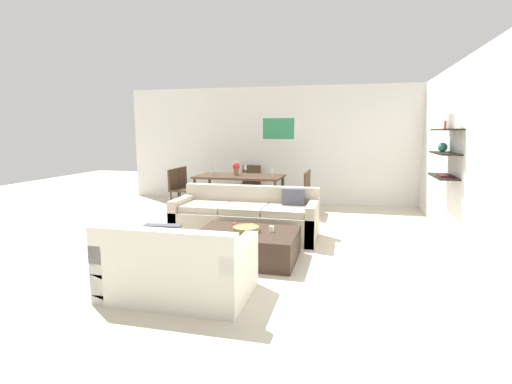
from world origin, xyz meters
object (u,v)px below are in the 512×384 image
candle_jar (271,229)px  dining_chair_left_far (187,184)px  coffee_table (247,245)px  sofa_beige (246,218)px  centerpiece_vase (236,167)px  wine_glass_right_far (272,171)px  decorative_bowl (246,229)px  wine_glass_left_far (212,168)px  dining_table (240,179)px  dining_chair_head (250,182)px  dining_chair_right_near (300,191)px  dining_chair_left_near (178,186)px  wine_glass_head (245,168)px  apple_on_coffee_table (235,225)px  loveseat_white (178,268)px  dining_chair_right_far (303,188)px

candle_jar → dining_chair_left_far: dining_chair_left_far is taller
dining_chair_left_far → coffee_table: bearing=-55.1°
sofa_beige → centerpiece_vase: size_ratio=8.16×
dining_chair_left_far → wine_glass_right_far: wine_glass_right_far is taller
decorative_bowl → wine_glass_left_far: wine_glass_left_far is taller
dining_table → dining_chair_head: dining_chair_head is taller
candle_jar → dining_chair_right_near: size_ratio=0.09×
dining_table → dining_chair_left_near: (-1.31, -0.22, -0.18)m
candle_jar → wine_glass_head: (-1.29, 3.45, 0.45)m
dining_chair_left_near → apple_on_coffee_table: bearing=-52.2°
loveseat_white → dining_chair_head: dining_chair_head is taller
dining_chair_head → dining_chair_right_near: bearing=-40.7°
decorative_bowl → loveseat_white: bearing=-107.2°
wine_glass_right_far → dining_table: bearing=-169.6°
loveseat_white → apple_on_coffee_table: bearing=82.2°
candle_jar → wine_glass_right_far: wine_glass_right_far is taller
loveseat_white → dining_chair_head: 5.25m
sofa_beige → dining_chair_left_far: size_ratio=2.58×
dining_table → decorative_bowl: bearing=-72.6°
sofa_beige → dining_chair_left_near: size_ratio=2.58×
dining_table → dining_chair_left_near: dining_chair_left_near is taller
dining_chair_left_near → candle_jar: bearing=-47.0°
decorative_bowl → coffee_table: bearing=37.0°
candle_jar → dining_chair_left_far: size_ratio=0.09×
loveseat_white → dining_chair_left_near: 4.51m
dining_table → apple_on_coffee_table: bearing=-75.2°
centerpiece_vase → sofa_beige: bearing=-69.2°
loveseat_white → dining_chair_right_near: bearing=79.8°
sofa_beige → dining_chair_right_far: size_ratio=2.58×
apple_on_coffee_table → centerpiece_vase: bearing=106.2°
wine_glass_right_far → wine_glass_left_far: size_ratio=0.81×
wine_glass_right_far → centerpiece_vase: centerpiece_vase is taller
dining_chair_right_far → centerpiece_vase: (-1.40, -0.17, 0.41)m
decorative_bowl → apple_on_coffee_table: size_ratio=4.80×
dining_chair_left_far → sofa_beige: bearing=-47.8°
candle_jar → dining_table: dining_table is taller
wine_glass_right_far → centerpiece_vase: size_ratio=0.52×
dining_chair_right_far → dining_chair_right_near: 0.45m
dining_chair_right_near → dining_chair_right_far: bearing=90.0°
sofa_beige → dining_chair_left_near: dining_chair_left_near is taller
candle_jar → dining_chair_head: size_ratio=0.09×
apple_on_coffee_table → dining_chair_head: 3.89m
candle_jar → dining_chair_head: 4.12m
coffee_table → dining_chair_left_far: 4.01m
sofa_beige → dining_chair_left_near: bearing=138.8°
loveseat_white → dining_chair_head: size_ratio=1.66×
apple_on_coffee_table → wine_glass_right_far: size_ratio=0.51×
decorative_bowl → wine_glass_left_far: 3.61m
sofa_beige → wine_glass_left_far: (-1.34, 2.08, 0.59)m
candle_jar → dining_chair_right_near: 2.79m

